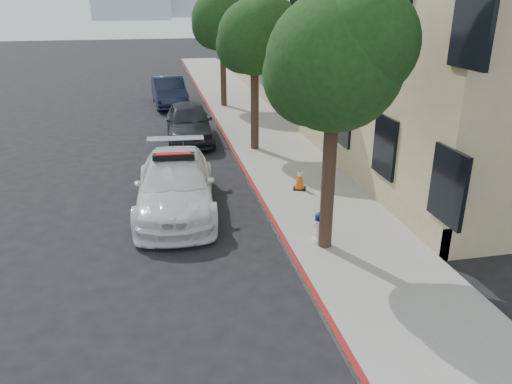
{
  "coord_description": "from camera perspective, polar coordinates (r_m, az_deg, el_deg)",
  "views": [
    {
      "loc": [
        -0.72,
        -11.67,
        5.51
      ],
      "look_at": [
        1.59,
        -0.52,
        1.0
      ],
      "focal_mm": 35.0,
      "sensor_mm": 36.0,
      "label": 1
    }
  ],
  "objects": [
    {
      "name": "ground",
      "position": [
        12.92,
        -7.43,
        -3.82
      ],
      "size": [
        120.0,
        120.0,
        0.0
      ],
      "primitive_type": "plane",
      "color": "black",
      "rests_on": "ground"
    },
    {
      "name": "sidewalk",
      "position": [
        22.76,
        -0.44,
        7.78
      ],
      "size": [
        3.2,
        50.0,
        0.15
      ],
      "primitive_type": "cube",
      "color": "gray",
      "rests_on": "ground"
    },
    {
      "name": "curb_strip",
      "position": [
        22.51,
        -4.32,
        7.57
      ],
      "size": [
        0.12,
        50.0,
        0.15
      ],
      "primitive_type": "cube",
      "color": "maroon",
      "rests_on": "ground"
    },
    {
      "name": "building",
      "position": [
        28.46,
        9.25,
        20.31
      ],
      "size": [
        8.0,
        36.0,
        10.0
      ],
      "primitive_type": "cube",
      "color": "tan",
      "rests_on": "ground"
    },
    {
      "name": "tree_near",
      "position": [
        10.4,
        9.2,
        14.52
      ],
      "size": [
        2.92,
        2.82,
        5.62
      ],
      "color": "black",
      "rests_on": "sidewalk"
    },
    {
      "name": "tree_mid",
      "position": [
        18.08,
        -0.05,
        17.32
      ],
      "size": [
        2.77,
        2.64,
        5.43
      ],
      "color": "black",
      "rests_on": "sidewalk"
    },
    {
      "name": "tree_far",
      "position": [
        25.94,
        -3.84,
        19.07
      ],
      "size": [
        3.1,
        3.0,
        5.81
      ],
      "color": "black",
      "rests_on": "sidewalk"
    },
    {
      "name": "police_car",
      "position": [
        13.64,
        -9.18,
        0.86
      ],
      "size": [
        2.41,
        5.22,
        1.63
      ],
      "rotation": [
        0.0,
        0.0,
        -0.07
      ],
      "color": "white",
      "rests_on": "ground"
    },
    {
      "name": "parked_car_mid",
      "position": [
        20.41,
        -7.65,
        7.96
      ],
      "size": [
        1.91,
        4.51,
        1.52
      ],
      "primitive_type": "imported",
      "rotation": [
        0.0,
        0.0,
        -0.02
      ],
      "color": "black",
      "rests_on": "ground"
    },
    {
      "name": "parked_car_far",
      "position": [
        27.35,
        -9.92,
        11.24
      ],
      "size": [
        1.84,
        4.58,
        1.48
      ],
      "primitive_type": "imported",
      "rotation": [
        0.0,
        0.0,
        0.06
      ],
      "color": "black",
      "rests_on": "ground"
    },
    {
      "name": "fire_hydrant",
      "position": [
        11.62,
        7.26,
        -4.06
      ],
      "size": [
        0.31,
        0.28,
        0.73
      ],
      "rotation": [
        0.0,
        0.0,
        -0.13
      ],
      "color": "white",
      "rests_on": "sidewalk"
    },
    {
      "name": "traffic_cone",
      "position": [
        14.73,
        5.03,
        1.6
      ],
      "size": [
        0.46,
        0.46,
        0.69
      ],
      "rotation": [
        0.0,
        0.0,
        -0.35
      ],
      "color": "black",
      "rests_on": "sidewalk"
    }
  ]
}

